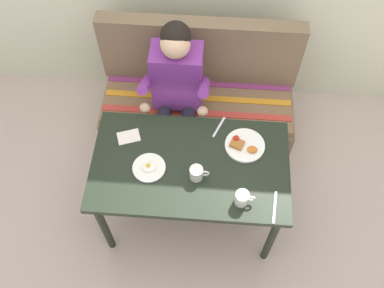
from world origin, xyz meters
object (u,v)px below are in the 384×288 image
couch (198,104)px  coffee_mug (242,198)px  person (176,86)px  plate_eggs (149,168)px  napkin (129,137)px  coffee_mug_second (197,173)px  knife (275,207)px  plate_breakfast (244,145)px  fork (219,127)px  table (190,171)px

couch → coffee_mug: size_ratio=12.20×
person → coffee_mug: person is taller
plate_eggs → napkin: (-0.16, 0.21, -0.01)m
napkin → coffee_mug_second: bearing=-29.3°
plate_eggs → coffee_mug_second: size_ratio=1.69×
coffee_mug → knife: coffee_mug is taller
coffee_mug_second → napkin: coffee_mug_second is taller
plate_breakfast → person: bearing=136.5°
coffee_mug_second → knife: (0.46, -0.16, -0.04)m
napkin → fork: (0.56, 0.12, -0.00)m
person → plate_breakfast: person is taller
table → knife: knife is taller
couch → coffee_mug_second: couch is taller
table → couch: bearing=90.0°
fork → coffee_mug: bearing=-50.3°
person → knife: size_ratio=6.06×
person → napkin: bearing=-121.6°
knife → coffee_mug_second: bearing=166.4°
couch → person: person is taller
plate_breakfast → napkin: plate_breakfast is taller
napkin → knife: 0.99m
coffee_mug_second → knife: coffee_mug_second is taller
table → couch: size_ratio=0.83×
couch → fork: size_ratio=8.47×
table → coffee_mug: coffee_mug is taller
knife → fork: bearing=128.7°
person → plate_breakfast: size_ratio=4.89×
napkin → knife: napkin is taller
coffee_mug → fork: bearing=106.4°
table → coffee_mug_second: size_ratio=10.17×
person → fork: person is taller
napkin → coffee_mug: bearing=-28.8°
table → coffee_mug_second: coffee_mug_second is taller
coffee_mug → napkin: (-0.71, 0.39, -0.05)m
plate_breakfast → coffee_mug_second: coffee_mug_second is taller
person → coffee_mug_second: (0.18, -0.67, 0.04)m
plate_breakfast → plate_eggs: plate_breakfast is taller
person → coffee_mug: 0.93m
fork → knife: 0.63m
fork → plate_breakfast: bearing=-16.1°
couch → person: size_ratio=1.19×
coffee_mug → table: bearing=144.1°
table → coffee_mug: bearing=-35.9°
plate_eggs → coffee_mug: size_ratio=1.69×
coffee_mug_second → fork: (0.12, 0.37, -0.04)m
plate_eggs → knife: bearing=-14.9°
plate_breakfast → knife: size_ratio=1.24×
knife → person: bearing=133.5°
coffee_mug_second → couch: bearing=93.1°
couch → coffee_mug_second: (0.05, -0.85, 0.45)m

